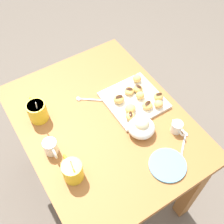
{
  "coord_description": "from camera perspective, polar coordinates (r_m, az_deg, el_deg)",
  "views": [
    {
      "loc": [
        -0.67,
        0.37,
        1.84
      ],
      "look_at": [
        0.01,
        -0.06,
        0.76
      ],
      "focal_mm": 45.4,
      "sensor_mm": 36.0,
      "label": 1
    }
  ],
  "objects": [
    {
      "name": "saucer_sky_left",
      "position": [
        1.24,
        11.13,
        -10.45
      ],
      "size": [
        0.16,
        0.16,
        0.01
      ],
      "primitive_type": "cylinder",
      "color": "#66A8DB",
      "rests_on": "dining_table"
    },
    {
      "name": "beignet_1",
      "position": [
        1.31,
        3.75,
        -0.94
      ],
      "size": [
        0.06,
        0.06,
        0.04
      ],
      "primitive_type": "ellipsoid",
      "rotation": [
        0.0,
        0.0,
        2.7
      ],
      "color": "#E5B260",
      "rests_on": "pastry_plate_square"
    },
    {
      "name": "loose_spoon_by_plate",
      "position": [
        1.42,
        -4.87,
        2.56
      ],
      "size": [
        0.11,
        0.13,
        0.01
      ],
      "color": "silver",
      "rests_on": "dining_table"
    },
    {
      "name": "coffee_mug_yellow_right",
      "position": [
        1.35,
        -14.85,
        0.26
      ],
      "size": [
        0.13,
        0.09,
        0.15
      ],
      "color": "yellow",
      "rests_on": "dining_table"
    },
    {
      "name": "beignet_8",
      "position": [
        1.42,
        5.26,
        4.68
      ],
      "size": [
        0.07,
        0.07,
        0.03
      ],
      "primitive_type": "ellipsoid",
      "rotation": [
        0.0,
        0.0,
        0.93
      ],
      "color": "#E5B260",
      "rests_on": "pastry_plate_square"
    },
    {
      "name": "chocolate_drizzle_1",
      "position": [
        1.3,
        3.79,
        -0.41
      ],
      "size": [
        0.03,
        0.03,
        0.0
      ],
      "primitive_type": "ellipsoid",
      "rotation": [
        0.0,
        0.0,
        2.69
      ],
      "color": "#381E11",
      "rests_on": "beignet_1"
    },
    {
      "name": "chocolate_drizzle_5",
      "position": [
        1.35,
        7.21,
        1.82
      ],
      "size": [
        0.03,
        0.04,
        0.0
      ],
      "primitive_type": "ellipsoid",
      "rotation": [
        0.0,
        0.0,
        1.83
      ],
      "color": "#381E11",
      "rests_on": "beignet_5"
    },
    {
      "name": "beignet_3",
      "position": [
        1.39,
        5.7,
        3.36
      ],
      "size": [
        0.06,
        0.06,
        0.04
      ],
      "primitive_type": "ellipsoid",
      "rotation": [
        0.0,
        0.0,
        2.46
      ],
      "color": "#E5B260",
      "rests_on": "pastry_plate_square"
    },
    {
      "name": "chocolate_sauce_pitcher",
      "position": [
        1.32,
        12.95,
        -2.93
      ],
      "size": [
        0.09,
        0.05,
        0.06
      ],
      "color": "white",
      "rests_on": "dining_table"
    },
    {
      "name": "beignet_7",
      "position": [
        1.34,
        3.72,
        0.69
      ],
      "size": [
        0.06,
        0.06,
        0.04
      ],
      "primitive_type": "ellipsoid",
      "rotation": [
        0.0,
        0.0,
        0.22
      ],
      "color": "#E5B260",
      "rests_on": "pastry_plate_square"
    },
    {
      "name": "chocolate_drizzle_0",
      "position": [
        1.36,
        1.39,
        3.13
      ],
      "size": [
        0.03,
        0.04,
        0.0
      ],
      "primitive_type": "ellipsoid",
      "rotation": [
        0.0,
        0.0,
        1.34
      ],
      "color": "#381E11",
      "rests_on": "beignet_0"
    },
    {
      "name": "coffee_mug_yellow_left",
      "position": [
        1.17,
        -7.98,
        -11.57
      ],
      "size": [
        0.12,
        0.08,
        0.15
      ],
      "color": "yellow",
      "rests_on": "dining_table"
    },
    {
      "name": "cream_pitcher_white",
      "position": [
        1.25,
        -12.24,
        -6.86
      ],
      "size": [
        0.1,
        0.06,
        0.07
      ],
      "color": "white",
      "rests_on": "dining_table"
    },
    {
      "name": "chocolate_drizzle_9",
      "position": [
        1.4,
        3.5,
        4.69
      ],
      "size": [
        0.04,
        0.04,
        0.0
      ],
      "primitive_type": "ellipsoid",
      "rotation": [
        0.0,
        0.0,
        4.0
      ],
      "color": "#381E11",
      "rests_on": "beignet_9"
    },
    {
      "name": "beignet_4",
      "position": [
        1.41,
        9.33,
        3.12
      ],
      "size": [
        0.06,
        0.06,
        0.03
      ],
      "primitive_type": "ellipsoid",
      "rotation": [
        0.0,
        0.0,
        4.27
      ],
      "color": "#E5B260",
      "rests_on": "pastry_plate_square"
    },
    {
      "name": "beignet_9",
      "position": [
        1.42,
        3.47,
        4.26
      ],
      "size": [
        0.07,
        0.07,
        0.03
      ],
      "primitive_type": "ellipsoid",
      "rotation": [
        0.0,
        0.0,
        4.01
      ],
      "color": "#E5B260",
      "rests_on": "pastry_plate_square"
    },
    {
      "name": "ground_plane",
      "position": [
        1.99,
        -1.34,
        -13.98
      ],
      "size": [
        8.0,
        8.0,
        0.0
      ],
      "primitive_type": "plane",
      "color": "#665B51"
    },
    {
      "name": "chocolate_drizzle_8",
      "position": [
        1.41,
        5.32,
        5.18
      ],
      "size": [
        0.04,
        0.03,
        0.0
      ],
      "primitive_type": "ellipsoid",
      "rotation": [
        0.0,
        0.0,
        0.45
      ],
      "color": "#381E11",
      "rests_on": "beignet_8"
    },
    {
      "name": "beignet_5",
      "position": [
        1.36,
        7.14,
        1.34
      ],
      "size": [
        0.06,
        0.06,
        0.03
      ],
      "primitive_type": "ellipsoid",
      "rotation": [
        0.0,
        0.0,
        1.35
      ],
      "color": "#E5B260",
      "rests_on": "pastry_plate_square"
    },
    {
      "name": "pastry_plate_square",
      "position": [
        1.41,
        4.42,
        2.38
      ],
      "size": [
        0.27,
        0.27,
        0.02
      ],
      "primitive_type": "cube",
      "color": "white",
      "rests_on": "dining_table"
    },
    {
      "name": "chocolate_drizzle_4",
      "position": [
        1.39,
        9.42,
        3.59
      ],
      "size": [
        0.02,
        0.04,
        0.0
      ],
      "primitive_type": "ellipsoid",
      "rotation": [
        0.0,
        0.0,
        4.45
      ],
      "color": "#381E11",
      "rests_on": "beignet_4"
    },
    {
      "name": "loose_spoon_near_saucer",
      "position": [
        1.31,
        14.25,
        -5.98
      ],
      "size": [
        0.11,
        0.13,
        0.01
      ],
      "color": "silver",
      "rests_on": "dining_table"
    },
    {
      "name": "ice_cream_bowl",
      "position": [
        1.28,
        5.94,
        -3.0
      ],
      "size": [
        0.12,
        0.12,
        0.09
      ],
      "color": "white",
      "rests_on": "dining_table"
    },
    {
      "name": "beignet_0",
      "position": [
        1.37,
        1.38,
        2.6
      ],
      "size": [
        0.07,
        0.07,
        0.04
      ],
      "primitive_type": "ellipsoid",
      "rotation": [
        0.0,
        0.0,
        1.26
      ],
      "color": "#E5B260",
      "rests_on": "pastry_plate_square"
    },
    {
      "name": "beignet_2",
      "position": [
        1.37,
        9.36,
        1.6
      ],
      "size": [
        0.05,
        0.05,
        0.04
      ],
      "primitive_type": "ellipsoid",
      "rotation": [
        0.0,
        0.0,
        0.29
      ],
      "color": "#E5B260",
      "rests_on": "pastry_plate_square"
    },
    {
      "name": "dining_table",
      "position": [
        1.46,
        -1.77,
        -5.1
      ],
      "size": [
        0.95,
        0.74,
        0.74
      ],
      "color": "#A36633",
      "rests_on": "ground_plane"
    },
    {
      "name": "beignet_6",
      "position": [
        1.47,
        5.07,
        6.74
      ],
      "size": [
        0.06,
        0.06,
        0.04
      ],
      "primitive_type": "ellipsoid",
      "rotation": [
        0.0,
        0.0,
        3.67
      ],
      "color": "#E5B260",
      "rests_on": "pastry_plate_square"
    }
  ]
}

